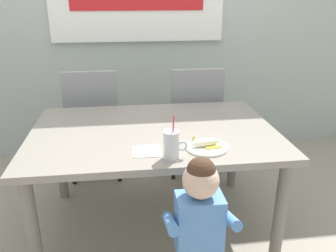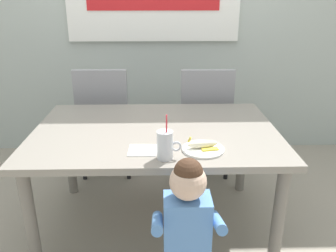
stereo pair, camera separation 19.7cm
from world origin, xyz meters
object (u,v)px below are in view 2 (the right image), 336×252
(dining_table, at_px, (156,141))
(toddler_standing, at_px, (187,219))
(milk_cup, at_px, (165,147))
(dining_chair_right, at_px, (204,116))
(snack_plate, at_px, (203,149))
(dining_chair_left, at_px, (105,116))
(peeled_banana, at_px, (203,144))
(paper_napkin, at_px, (142,150))

(dining_table, xyz_separation_m, toddler_standing, (0.15, -0.67, -0.11))
(milk_cup, bearing_deg, toddler_standing, -69.47)
(dining_chair_right, distance_m, snack_plate, 1.06)
(dining_chair_left, relative_size, milk_cup, 3.83)
(dining_table, relative_size, peeled_banana, 8.68)
(dining_table, relative_size, snack_plate, 6.60)
(milk_cup, height_order, snack_plate, milk_cup)
(dining_chair_right, bearing_deg, snack_plate, 82.15)
(dining_chair_right, bearing_deg, toddler_standing, 79.67)
(snack_plate, distance_m, paper_napkin, 0.33)
(toddler_standing, bearing_deg, paper_napkin, 121.56)
(dining_chair_right, height_order, toddler_standing, dining_chair_right)
(dining_chair_left, bearing_deg, dining_table, 120.45)
(dining_table, relative_size, toddler_standing, 1.81)
(snack_plate, distance_m, peeled_banana, 0.03)
(dining_chair_left, xyz_separation_m, dining_chair_right, (0.84, -0.02, 0.00))
(dining_table, relative_size, dining_chair_left, 1.58)
(dining_chair_left, xyz_separation_m, milk_cup, (0.49, -1.15, 0.24))
(dining_chair_right, relative_size, snack_plate, 4.17)
(milk_cup, relative_size, paper_napkin, 1.67)
(dining_chair_left, xyz_separation_m, toddler_standing, (0.59, -1.41, -0.02))
(dining_chair_left, distance_m, toddler_standing, 1.53)
(dining_chair_right, relative_size, milk_cup, 3.83)
(dining_table, relative_size, dining_chair_right, 1.58)
(dining_chair_left, distance_m, milk_cup, 1.28)
(dining_chair_left, distance_m, snack_plate, 1.28)
(dining_chair_right, bearing_deg, dining_chair_left, -1.59)
(snack_plate, bearing_deg, dining_table, 129.51)
(dining_chair_left, height_order, dining_chair_right, same)
(milk_cup, height_order, peeled_banana, milk_cup)
(dining_chair_left, relative_size, peeled_banana, 5.48)
(dining_table, xyz_separation_m, dining_chair_left, (-0.44, 0.74, -0.09))
(peeled_banana, bearing_deg, dining_table, 130.26)
(toddler_standing, distance_m, peeled_banana, 0.44)
(dining_chair_right, distance_m, milk_cup, 1.21)
(dining_chair_left, height_order, paper_napkin, dining_chair_left)
(dining_chair_left, bearing_deg, peeled_banana, 123.59)
(toddler_standing, distance_m, milk_cup, 0.38)
(dining_table, xyz_separation_m, paper_napkin, (-0.07, -0.31, 0.08))
(dining_chair_right, relative_size, peeled_banana, 5.48)
(toddler_standing, distance_m, snack_plate, 0.42)
(peeled_banana, xyz_separation_m, paper_napkin, (-0.33, -0.00, -0.03))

